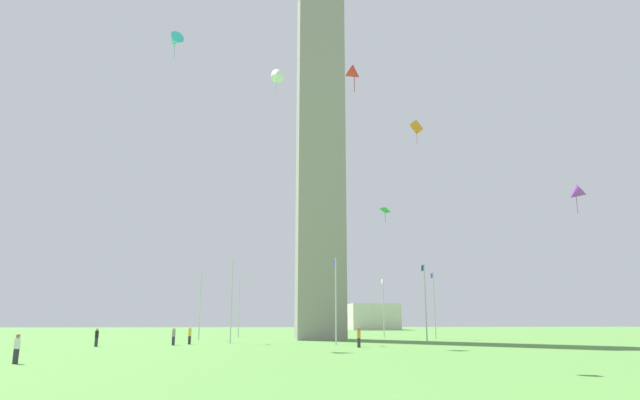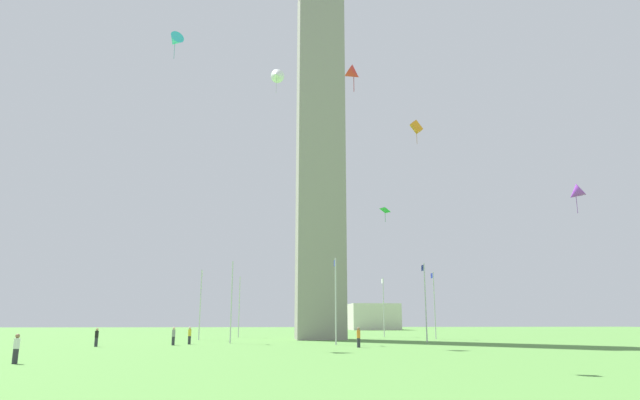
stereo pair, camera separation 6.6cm
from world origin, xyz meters
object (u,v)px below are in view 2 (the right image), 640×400
flagpole_sw (425,299)px  kite_red_delta (354,74)px  flagpole_e (200,301)px  flagpole_nw (383,304)px  flagpole_n (310,305)px  distant_building (371,317)px  person_white_shirt (16,349)px  kite_cyan_delta (175,41)px  flagpole_se (232,298)px  kite_orange_box (416,127)px  obelisk_monument (320,130)px  flagpole_ne (239,304)px  person_gray_shirt (173,336)px  person_black_shirt (96,337)px  kite_green_diamond (385,211)px  flagpole_s (336,297)px  kite_purple_delta (576,193)px  person_orange_shirt (359,337)px  flagpole_w (434,302)px  kite_white_delta (276,75)px  person_yellow_shirt (190,336)px

flagpole_sw → kite_red_delta: size_ratio=4.62×
flagpole_e → flagpole_nw: (10.46, -25.25, 0.00)m
flagpole_n → distant_building: bearing=-19.8°
person_white_shirt → kite_cyan_delta: (26.06, -2.79, 32.89)m
flagpole_sw → kite_red_delta: (-26.44, 12.15, 13.37)m
flagpole_se → flagpole_nw: bearing=-45.0°
flagpole_e → person_white_shirt: 37.48m
flagpole_nw → kite_red_delta: 50.69m
flagpole_se → kite_orange_box: kite_orange_box is taller
person_white_shirt → kite_cyan_delta: size_ratio=0.50×
obelisk_monument → distant_building: size_ratio=2.99×
flagpole_n → flagpole_se: (-25.25, 10.46, 0.00)m
flagpole_ne → person_gray_shirt: (-24.90, 5.17, -3.79)m
person_white_shirt → kite_orange_box: bearing=-53.8°
person_white_shirt → distant_building: bearing=-22.1°
flagpole_n → person_gray_shirt: size_ratio=4.99×
flagpole_nw → kite_red_delta: bearing=165.6°
distant_building → person_gray_shirt: bearing=157.3°
flagpole_n → flagpole_se: size_ratio=1.00×
flagpole_se → person_black_shirt: (-6.20, 11.65, -3.82)m
flagpole_se → obelisk_monument: bearing=-45.2°
flagpole_e → kite_green_diamond: bearing=-113.5°
flagpole_s → distant_building: bearing=-13.4°
obelisk_monument → kite_orange_box: 17.08m
flagpole_ne → kite_purple_delta: size_ratio=3.36×
kite_cyan_delta → distant_building: size_ratio=0.17×
person_orange_shirt → distant_building: (93.61, -19.66, 2.35)m
kite_orange_box → kite_green_diamond: (4.54, 2.72, -8.57)m
person_gray_shirt → distant_building: distant_building is taller
flagpole_s → flagpole_w: size_ratio=1.00×
flagpole_sw → person_black_shirt: (-6.20, 32.57, -3.82)m
flagpole_s → person_black_shirt: bearing=94.8°
person_black_shirt → kite_green_diamond: 32.62m
flagpole_se → kite_white_delta: (-1.20, -4.25, 24.97)m
flagpole_sw → flagpole_nw: same height
flagpole_ne → flagpole_e: 11.32m
flagpole_s → kite_green_diamond: 13.12m
kite_cyan_delta → distant_building: bearing=-24.9°
person_gray_shirt → kite_cyan_delta: (3.69, 2.26, 32.84)m
person_white_shirt → kite_red_delta: size_ratio=0.87×
person_gray_shirt → kite_red_delta: bearing=-105.4°
flagpole_ne → person_yellow_shirt: size_ratio=5.01×
obelisk_monument → distant_building: (72.99, -20.89, -24.13)m
flagpole_sw → flagpole_w: size_ratio=1.00×
person_orange_shirt → kite_cyan_delta: size_ratio=0.54×
obelisk_monument → flagpole_sw: (-10.40, -10.46, -22.70)m
obelisk_monument → kite_red_delta: bearing=177.4°
person_gray_shirt → kite_purple_delta: kite_purple_delta is taller
kite_red_delta → kite_orange_box: bearing=-25.3°
obelisk_monument → flagpole_sw: 27.08m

